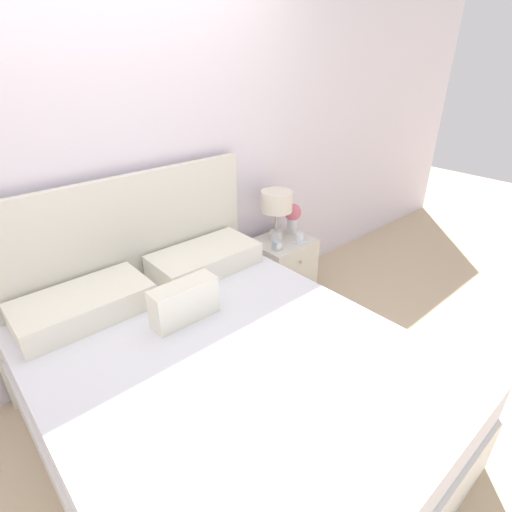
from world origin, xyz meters
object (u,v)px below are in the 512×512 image
at_px(table_lamp, 277,204).
at_px(flower_vase, 293,216).
at_px(bed, 220,383).
at_px(alarm_clock, 277,245).
at_px(teacup, 300,238).
at_px(nightstand, 282,269).

relative_size(table_lamp, flower_vase, 1.65).
xyz_separation_m(bed, table_lamp, (1.12, 0.75, 0.50)).
relative_size(flower_vase, alarm_clock, 3.20).
distance_m(table_lamp, teacup, 0.32).
relative_size(bed, alarm_clock, 26.40).
distance_m(bed, teacup, 1.40).
bearing_deg(nightstand, alarm_clock, -149.02).
bearing_deg(flower_vase, bed, -149.84).
distance_m(flower_vase, teacup, 0.21).
distance_m(nightstand, flower_vase, 0.44).
xyz_separation_m(table_lamp, flower_vase, (0.20, 0.02, -0.15)).
relative_size(nightstand, alarm_clock, 6.80).
bearing_deg(nightstand, bed, -148.48).
height_order(nightstand, teacup, teacup).
xyz_separation_m(bed, alarm_clock, (1.01, 0.62, 0.24)).
xyz_separation_m(table_lamp, alarm_clock, (-0.11, -0.13, -0.26)).
height_order(bed, flower_vase, bed).
height_order(flower_vase, alarm_clock, flower_vase).
relative_size(nightstand, teacup, 4.83).
bearing_deg(flower_vase, alarm_clock, -154.72).
relative_size(table_lamp, teacup, 3.74).
bearing_deg(teacup, flower_vase, 62.74).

